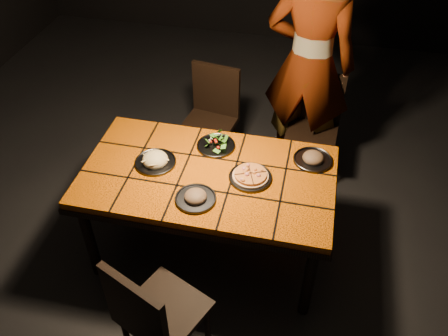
% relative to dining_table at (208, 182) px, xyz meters
% --- Properties ---
extents(room_shell, '(6.04, 7.04, 3.08)m').
position_rel_dining_table_xyz_m(room_shell, '(0.00, 0.00, 0.83)').
color(room_shell, black).
rests_on(room_shell, ground).
extents(dining_table, '(1.62, 0.92, 0.75)m').
position_rel_dining_table_xyz_m(dining_table, '(0.00, 0.00, 0.00)').
color(dining_table, '#DB6306').
rests_on(dining_table, ground).
extents(chair_near, '(0.54, 0.54, 0.91)m').
position_rel_dining_table_xyz_m(chair_near, '(-0.09, -0.90, -0.15)').
color(chair_near, black).
rests_on(chair_near, ground).
extents(chair_far_left, '(0.47, 0.47, 0.90)m').
position_rel_dining_table_xyz_m(chair_far_left, '(-0.22, 0.98, -0.16)').
color(chair_far_left, black).
rests_on(chair_far_left, ground).
extents(chair_far_right, '(0.42, 0.42, 0.89)m').
position_rel_dining_table_xyz_m(chair_far_right, '(0.62, 1.07, -0.16)').
color(chair_far_right, black).
rests_on(chair_far_right, ground).
extents(diner, '(0.76, 0.55, 1.92)m').
position_rel_dining_table_xyz_m(diner, '(0.52, 1.15, 0.29)').
color(diner, brown).
rests_on(diner, ground).
extents(plate_pizza, '(0.29, 0.29, 0.04)m').
position_rel_dining_table_xyz_m(plate_pizza, '(0.27, 0.01, 0.10)').
color(plate_pizza, '#393A3F').
rests_on(plate_pizza, dining_table).
extents(plate_pasta, '(0.27, 0.27, 0.09)m').
position_rel_dining_table_xyz_m(plate_pasta, '(-0.35, 0.02, 0.10)').
color(plate_pasta, '#393A3F').
rests_on(plate_pasta, dining_table).
extents(plate_salad, '(0.26, 0.26, 0.07)m').
position_rel_dining_table_xyz_m(plate_salad, '(-0.01, 0.27, 0.10)').
color(plate_salad, '#393A3F').
rests_on(plate_salad, dining_table).
extents(plate_mushroom_a, '(0.25, 0.25, 0.08)m').
position_rel_dining_table_xyz_m(plate_mushroom_a, '(-0.01, -0.24, 0.10)').
color(plate_mushroom_a, '#393A3F').
rests_on(plate_mushroom_a, dining_table).
extents(plate_mushroom_b, '(0.26, 0.26, 0.08)m').
position_rel_dining_table_xyz_m(plate_mushroom_b, '(0.64, 0.27, 0.10)').
color(plate_mushroom_b, '#393A3F').
rests_on(plate_mushroom_b, dining_table).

